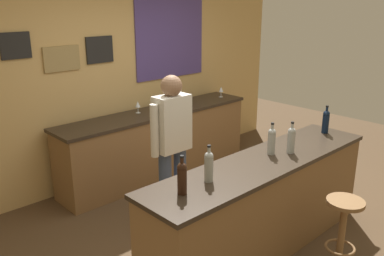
# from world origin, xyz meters

# --- Properties ---
(ground_plane) EXTENTS (10.00, 10.00, 0.00)m
(ground_plane) POSITION_xyz_m (0.00, 0.00, 0.00)
(ground_plane) COLOR #4C3823
(back_wall) EXTENTS (6.00, 0.09, 2.80)m
(back_wall) POSITION_xyz_m (0.01, 2.03, 1.42)
(back_wall) COLOR tan
(back_wall) RESTS_ON ground_plane
(bar_counter) EXTENTS (2.62, 0.60, 0.92)m
(bar_counter) POSITION_xyz_m (0.00, -0.40, 0.46)
(bar_counter) COLOR brown
(bar_counter) RESTS_ON ground_plane
(side_counter) EXTENTS (2.85, 0.56, 0.90)m
(side_counter) POSITION_xyz_m (0.40, 1.65, 0.45)
(side_counter) COLOR brown
(side_counter) RESTS_ON ground_plane
(bartender) EXTENTS (0.52, 0.21, 1.62)m
(bartender) POSITION_xyz_m (-0.33, 0.49, 0.94)
(bartender) COLOR #384766
(bartender) RESTS_ON ground_plane
(bar_stool) EXTENTS (0.32, 0.32, 0.68)m
(bar_stool) POSITION_xyz_m (0.26, -1.07, 0.46)
(bar_stool) COLOR brown
(bar_stool) RESTS_ON ground_plane
(wine_bottle_a) EXTENTS (0.07, 0.07, 0.31)m
(wine_bottle_a) POSITION_xyz_m (-0.99, -0.39, 1.06)
(wine_bottle_a) COLOR black
(wine_bottle_a) RESTS_ON bar_counter
(wine_bottle_b) EXTENTS (0.07, 0.07, 0.31)m
(wine_bottle_b) POSITION_xyz_m (-0.69, -0.37, 1.06)
(wine_bottle_b) COLOR #999E99
(wine_bottle_b) RESTS_ON bar_counter
(wine_bottle_c) EXTENTS (0.07, 0.07, 0.31)m
(wine_bottle_c) POSITION_xyz_m (0.17, -0.34, 1.06)
(wine_bottle_c) COLOR #999E99
(wine_bottle_c) RESTS_ON bar_counter
(wine_bottle_d) EXTENTS (0.07, 0.07, 0.31)m
(wine_bottle_d) POSITION_xyz_m (0.33, -0.45, 1.06)
(wine_bottle_d) COLOR #999E99
(wine_bottle_d) RESTS_ON bar_counter
(wine_bottle_e) EXTENTS (0.07, 0.07, 0.31)m
(wine_bottle_e) POSITION_xyz_m (1.12, -0.36, 1.06)
(wine_bottle_e) COLOR black
(wine_bottle_e) RESTS_ON bar_counter
(wine_glass_a) EXTENTS (0.07, 0.07, 0.16)m
(wine_glass_a) POSITION_xyz_m (0.16, 1.75, 1.01)
(wine_glass_a) COLOR silver
(wine_glass_a) RESTS_ON side_counter
(wine_glass_b) EXTENTS (0.07, 0.07, 0.16)m
(wine_glass_b) POSITION_xyz_m (1.61, 1.63, 1.01)
(wine_glass_b) COLOR silver
(wine_glass_b) RESTS_ON side_counter
(coffee_mug) EXTENTS (0.13, 0.08, 0.09)m
(coffee_mug) POSITION_xyz_m (0.51, 1.65, 0.95)
(coffee_mug) COLOR #338C4C
(coffee_mug) RESTS_ON side_counter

